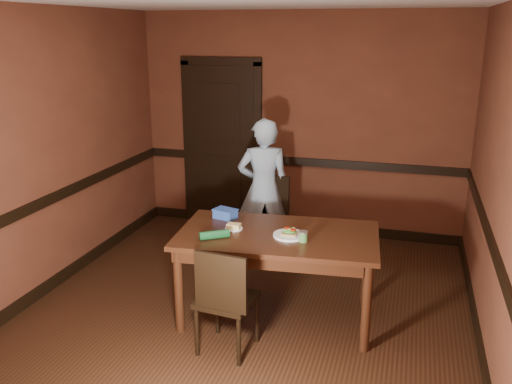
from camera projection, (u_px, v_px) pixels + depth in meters
The scene contains 21 objects.
floor at pixel (245, 313), 4.93m from camera, with size 4.00×4.50×0.01m, color black.
wall_back at pixel (300, 125), 6.61m from camera, with size 4.00×0.02×2.70m, color #572B1A.
wall_front at pixel (97, 287), 2.47m from camera, with size 4.00×0.02×2.70m, color #572B1A.
wall_left at pixel (41, 155), 5.08m from camera, with size 0.02×4.50×2.70m, color #572B1A.
wall_right at pixel (502, 188), 4.00m from camera, with size 0.02×4.50×2.70m, color #572B1A.
dado_back at pixel (299, 162), 6.72m from camera, with size 4.00×0.03×0.10m, color black.
dado_left at pixel (48, 200), 5.20m from camera, with size 0.03×4.50×0.10m, color black.
dado_right at pixel (492, 244), 4.14m from camera, with size 0.03×4.50×0.10m, color black.
baseboard_back at pixel (297, 225), 6.97m from camera, with size 4.00×0.03×0.12m, color black.
baseboard_left at pixel (57, 280), 5.45m from camera, with size 0.03×4.50×0.12m, color black.
baseboard_right at pixel (479, 341), 4.38m from camera, with size 0.03×4.50×0.12m, color black.
door at pixel (222, 142), 6.92m from camera, with size 1.05×0.07×2.20m.
dining_table at pixel (277, 276), 4.76m from camera, with size 1.70×0.96×0.80m, color #32180C.
chair_far at pixel (268, 220), 5.94m from camera, with size 0.43×0.43×0.93m, color black, non-canonical shape.
chair_near at pixel (227, 298), 4.26m from camera, with size 0.42×0.42×0.90m, color black, non-canonical shape.
person at pixel (263, 189), 5.99m from camera, with size 0.57×0.38×1.57m, color #9EC2D9.
sandwich_plate at pixel (290, 234), 4.57m from camera, with size 0.28×0.28×0.07m.
sauce_jar at pixel (303, 236), 4.45m from camera, with size 0.08×0.08×0.09m.
cheese_saucer at pixel (234, 227), 4.74m from camera, with size 0.16×0.16×0.05m.
food_tub at pixel (225, 214), 5.00m from camera, with size 0.24×0.20×0.09m.
wrapped_veg at pixel (214, 235), 4.51m from camera, with size 0.07×0.07×0.25m, color #134721.
Camera 1 is at (1.33, -4.20, 2.48)m, focal length 38.00 mm.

